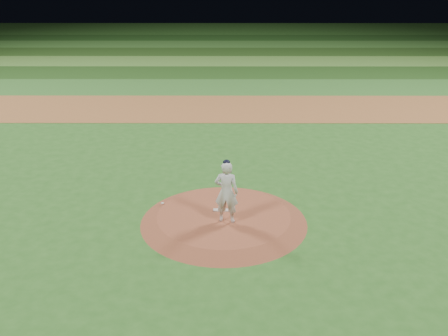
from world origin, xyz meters
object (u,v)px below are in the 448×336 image
at_px(pitching_rubber, 223,210).
at_px(pitcher_on_mound, 226,192).
at_px(rosin_bag, 162,203).
at_px(pitchers_mound, 224,218).

distance_m(pitching_rubber, pitcher_on_mound, 1.28).
xyz_separation_m(rosin_bag, pitcher_on_mound, (2.21, -1.24, 1.01)).
height_order(rosin_bag, pitcher_on_mound, pitcher_on_mound).
distance_m(pitchers_mound, rosin_bag, 2.27).
bearing_deg(pitching_rubber, pitcher_on_mound, -80.85).
bearing_deg(pitcher_on_mound, pitching_rubber, 98.15).
height_order(pitching_rubber, rosin_bag, rosin_bag).
relative_size(pitchers_mound, pitching_rubber, 8.29).
relative_size(pitchers_mound, rosin_bag, 48.36).
bearing_deg(pitchers_mound, pitcher_on_mound, -79.22).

